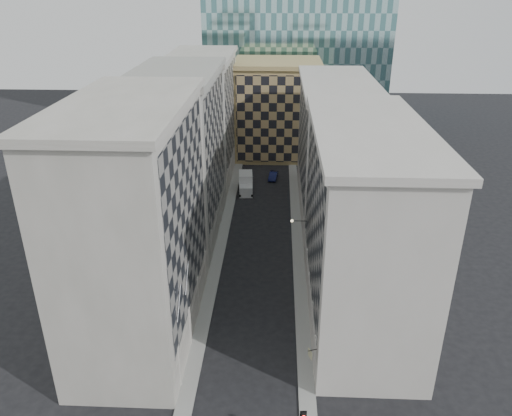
% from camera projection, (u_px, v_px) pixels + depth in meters
% --- Properties ---
extents(ground, '(260.00, 260.00, 0.00)m').
position_uv_depth(ground, '(246.00, 412.00, 41.98)').
color(ground, black).
rests_on(ground, ground).
extents(sidewalk_west, '(1.50, 100.00, 0.15)m').
position_uv_depth(sidewalk_west, '(222.00, 240.00, 69.36)').
color(sidewalk_west, gray).
rests_on(sidewalk_west, ground).
extents(sidewalk_east, '(1.50, 100.00, 0.15)m').
position_uv_depth(sidewalk_east, '(297.00, 241.00, 68.93)').
color(sidewalk_east, gray).
rests_on(sidewalk_east, ground).
extents(bldg_left_a, '(10.80, 22.80, 23.70)m').
position_uv_depth(bldg_left_a, '(138.00, 225.00, 47.43)').
color(bldg_left_a, '#A19D91').
rests_on(bldg_left_a, ground).
extents(bldg_left_b, '(10.80, 22.80, 22.70)m').
position_uv_depth(bldg_left_b, '(181.00, 155.00, 67.59)').
color(bldg_left_b, gray).
rests_on(bldg_left_b, ground).
extents(bldg_left_c, '(10.80, 22.80, 21.70)m').
position_uv_depth(bldg_left_c, '(203.00, 118.00, 87.74)').
color(bldg_left_c, '#A19D91').
rests_on(bldg_left_c, ground).
extents(bldg_right_a, '(10.80, 26.80, 20.70)m').
position_uv_depth(bldg_right_a, '(361.00, 225.00, 50.80)').
color(bldg_right_a, '#B6B0A7').
rests_on(bldg_right_a, ground).
extents(bldg_right_b, '(10.80, 28.80, 19.70)m').
position_uv_depth(bldg_right_b, '(335.00, 148.00, 75.48)').
color(bldg_right_b, '#B6B0A7').
rests_on(bldg_right_b, ground).
extents(tan_block, '(16.80, 14.80, 18.80)m').
position_uv_depth(tan_block, '(277.00, 109.00, 99.49)').
color(tan_block, tan).
rests_on(tan_block, ground).
extents(church_tower, '(7.20, 7.20, 51.50)m').
position_uv_depth(church_tower, '(269.00, 10.00, 105.01)').
color(church_tower, '#2E2A23').
rests_on(church_tower, ground).
extents(flagpoles_left, '(0.10, 6.33, 2.33)m').
position_uv_depth(flagpoles_left, '(183.00, 290.00, 44.30)').
color(flagpoles_left, gray).
rests_on(flagpoles_left, ground).
extents(bracket_lamp, '(1.98, 0.36, 0.36)m').
position_uv_depth(bracket_lamp, '(293.00, 221.00, 60.96)').
color(bracket_lamp, black).
rests_on(bracket_lamp, ground).
extents(box_truck, '(2.68, 5.74, 3.06)m').
position_uv_depth(box_truck, '(246.00, 184.00, 84.81)').
color(box_truck, silver).
rests_on(box_truck, ground).
extents(dark_car, '(1.86, 4.12, 1.31)m').
position_uv_depth(dark_car, '(273.00, 176.00, 90.20)').
color(dark_car, '#10153D').
rests_on(dark_car, ground).
extents(shop_sign, '(0.85, 0.75, 0.85)m').
position_uv_depth(shop_sign, '(310.00, 354.00, 42.87)').
color(shop_sign, black).
rests_on(shop_sign, ground).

